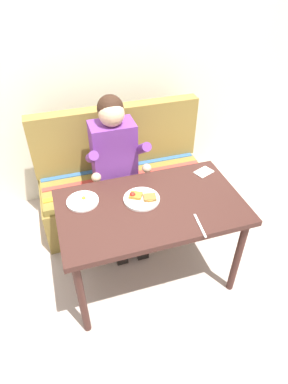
{
  "coord_description": "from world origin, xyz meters",
  "views": [
    {
      "loc": [
        -0.52,
        -1.49,
        2.11
      ],
      "look_at": [
        0.0,
        0.15,
        0.72
      ],
      "focal_mm": 30.43,
      "sensor_mm": 36.0,
      "label": 1
    }
  ],
  "objects_px": {
    "plate_breakfast": "(142,198)",
    "plate_eggs": "(83,201)",
    "napkin": "(204,172)",
    "table": "(151,214)",
    "couch": "(123,185)",
    "person": "(116,158)",
    "knife": "(200,225)"
  },
  "relations": [
    {
      "from": "couch",
      "to": "plate_eggs",
      "type": "bearing_deg",
      "value": -124.43
    },
    {
      "from": "plate_eggs",
      "to": "napkin",
      "type": "height_order",
      "value": "plate_eggs"
    },
    {
      "from": "plate_eggs",
      "to": "knife",
      "type": "bearing_deg",
      "value": -34.01
    },
    {
      "from": "plate_breakfast",
      "to": "knife",
      "type": "xyz_separation_m",
      "value": [
        0.26,
        -0.33,
        -0.01
      ]
    },
    {
      "from": "person",
      "to": "plate_breakfast",
      "type": "distance_m",
      "value": 0.53
    },
    {
      "from": "table",
      "to": "person",
      "type": "xyz_separation_m",
      "value": [
        -0.09,
        0.59,
        0.09
      ]
    },
    {
      "from": "table",
      "to": "napkin",
      "type": "bearing_deg",
      "value": 25.03
    },
    {
      "from": "table",
      "to": "napkin",
      "type": "height_order",
      "value": "napkin"
    },
    {
      "from": "plate_breakfast",
      "to": "knife",
      "type": "bearing_deg",
      "value": -51.84
    },
    {
      "from": "person",
      "to": "knife",
      "type": "bearing_deg",
      "value": -70.21
    },
    {
      "from": "couch",
      "to": "plate_breakfast",
      "type": "bearing_deg",
      "value": -93.47
    },
    {
      "from": "couch",
      "to": "napkin",
      "type": "xyz_separation_m",
      "value": [
        0.48,
        -0.54,
        0.4
      ]
    },
    {
      "from": "table",
      "to": "plate_breakfast",
      "type": "relative_size",
      "value": 5.04
    },
    {
      "from": "couch",
      "to": "plate_breakfast",
      "type": "xyz_separation_m",
      "value": [
        -0.04,
        -0.7,
        0.41
      ]
    },
    {
      "from": "person",
      "to": "couch",
      "type": "bearing_deg",
      "value": 62.83
    },
    {
      "from": "plate_breakfast",
      "to": "knife",
      "type": "relative_size",
      "value": 1.19
    },
    {
      "from": "plate_eggs",
      "to": "table",
      "type": "bearing_deg",
      "value": -20.95
    },
    {
      "from": "plate_breakfast",
      "to": "napkin",
      "type": "relative_size",
      "value": 1.84
    },
    {
      "from": "knife",
      "to": "person",
      "type": "bearing_deg",
      "value": 115.49
    },
    {
      "from": "table",
      "to": "couch",
      "type": "bearing_deg",
      "value": 90.0
    },
    {
      "from": "person",
      "to": "plate_breakfast",
      "type": "bearing_deg",
      "value": -84.86
    },
    {
      "from": "couch",
      "to": "plate_eggs",
      "type": "xyz_separation_m",
      "value": [
        -0.42,
        -0.61,
        0.41
      ]
    },
    {
      "from": "plate_eggs",
      "to": "napkin",
      "type": "relative_size",
      "value": 1.61
    },
    {
      "from": "table",
      "to": "plate_breakfast",
      "type": "bearing_deg",
      "value": 123.52
    },
    {
      "from": "person",
      "to": "plate_breakfast",
      "type": "height_order",
      "value": "person"
    },
    {
      "from": "plate_breakfast",
      "to": "plate_eggs",
      "type": "relative_size",
      "value": 1.14
    },
    {
      "from": "table",
      "to": "couch",
      "type": "distance_m",
      "value": 0.83
    },
    {
      "from": "person",
      "to": "table",
      "type": "bearing_deg",
      "value": -81.34
    },
    {
      "from": "plate_breakfast",
      "to": "plate_eggs",
      "type": "bearing_deg",
      "value": 165.72
    },
    {
      "from": "plate_eggs",
      "to": "napkin",
      "type": "bearing_deg",
      "value": 4.22
    },
    {
      "from": "napkin",
      "to": "plate_eggs",
      "type": "bearing_deg",
      "value": -175.78
    },
    {
      "from": "napkin",
      "to": "knife",
      "type": "bearing_deg",
      "value": -118.01
    }
  ]
}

